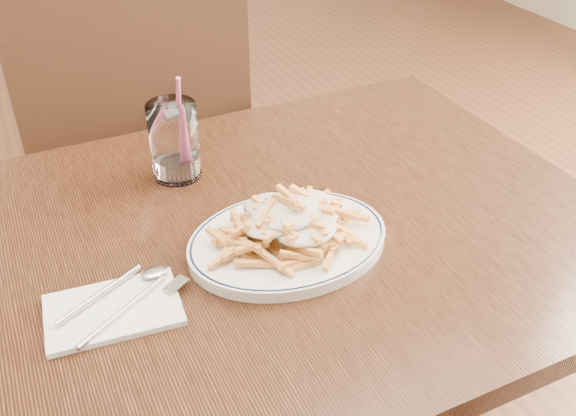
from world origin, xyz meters
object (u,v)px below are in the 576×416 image
chair_far (140,152)px  fries_plate (288,241)px  water_glass (175,145)px  loaded_fries (288,218)px  table (237,276)px

chair_far → fries_plate: 0.70m
water_glass → fries_plate: bearing=-71.9°
chair_far → fries_plate: chair_far is taller
loaded_fries → water_glass: (-0.09, 0.27, 0.01)m
loaded_fries → water_glass: water_glass is taller
fries_plate → chair_far: bearing=96.3°
fries_plate → loaded_fries: loaded_fries is taller
fries_plate → water_glass: water_glass is taller
table → loaded_fries: 0.16m
table → water_glass: 0.25m
table → chair_far: chair_far is taller
water_glass → table: bearing=-83.7°
table → loaded_fries: size_ratio=5.27×
chair_far → fries_plate: (0.07, -0.67, 0.17)m
loaded_fries → water_glass: bearing=108.1°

